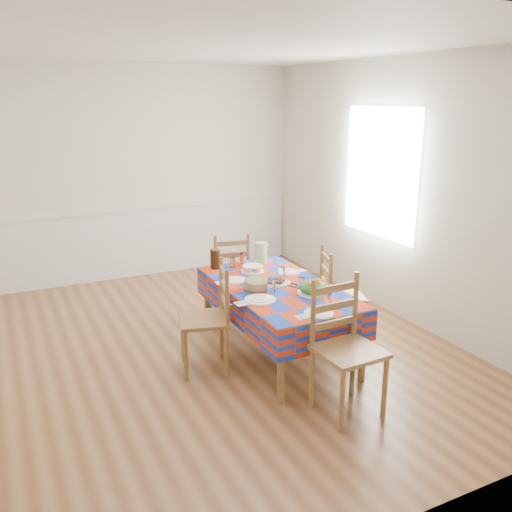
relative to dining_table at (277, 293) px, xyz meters
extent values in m
cube|color=brown|center=(-0.63, 0.35, -0.61)|extent=(4.50, 5.00, 0.04)
cube|color=white|center=(-0.63, 0.35, 2.13)|extent=(4.50, 5.00, 0.04)
cube|color=beige|center=(-0.63, 2.87, 0.76)|extent=(4.50, 0.04, 2.70)
cube|color=beige|center=(-0.63, -2.17, 0.76)|extent=(4.50, 0.04, 2.70)
cube|color=beige|center=(1.64, 0.35, 0.76)|extent=(0.04, 5.00, 2.70)
cube|color=silver|center=(-0.63, 2.82, 0.31)|extent=(4.41, 0.06, 0.04)
cube|color=silver|center=(-0.63, 2.84, -0.14)|extent=(4.41, 0.03, 0.90)
plane|color=white|center=(1.60, 0.65, 0.91)|extent=(0.00, 1.40, 1.40)
cylinder|color=brown|center=(-0.38, -0.78, -0.28)|extent=(0.06, 0.06, 0.61)
cylinder|color=brown|center=(0.38, -0.78, -0.28)|extent=(0.06, 0.06, 0.61)
cylinder|color=brown|center=(-0.38, 0.78, -0.28)|extent=(0.06, 0.06, 0.61)
cylinder|color=brown|center=(0.38, 0.78, -0.28)|extent=(0.06, 0.06, 0.61)
cube|color=brown|center=(0.00, 0.00, 0.04)|extent=(0.87, 1.65, 0.04)
cube|color=#B1280F|center=(0.00, 0.00, 0.07)|extent=(0.91, 1.69, 0.01)
cube|color=#B1280F|center=(-0.45, 0.00, -0.07)|extent=(0.01, 1.69, 0.26)
cube|color=#B1280F|center=(0.45, 0.00, -0.07)|extent=(0.01, 1.69, 0.26)
cube|color=#B1280F|center=(0.00, -0.84, -0.07)|extent=(0.91, 0.01, 0.26)
cube|color=#B1280F|center=(0.00, 0.84, -0.07)|extent=(0.91, 0.01, 0.26)
cylinder|color=white|center=(-0.03, -0.72, 0.08)|extent=(0.23, 0.23, 0.01)
cylinder|color=white|center=(-0.03, -0.72, 0.09)|extent=(0.16, 0.16, 0.01)
cylinder|color=white|center=(0.12, -0.62, 0.13)|extent=(0.07, 0.07, 0.11)
cube|color=white|center=(-0.18, -0.72, 0.07)|extent=(0.09, 0.09, 0.01)
cube|color=silver|center=(-0.20, -0.72, 0.08)|extent=(0.01, 0.15, 0.00)
cube|color=silver|center=(-0.16, -0.72, 0.08)|extent=(0.01, 0.17, 0.00)
cylinder|color=white|center=(-0.31, -0.26, 0.08)|extent=(0.26, 0.26, 0.01)
cylinder|color=white|center=(-0.31, -0.26, 0.09)|extent=(0.18, 0.18, 0.01)
cylinder|color=white|center=(-0.14, -0.15, 0.13)|extent=(0.07, 0.07, 0.13)
cube|color=white|center=(-0.48, -0.26, 0.07)|extent=(0.10, 0.10, 0.01)
cube|color=silver|center=(-0.50, -0.26, 0.08)|extent=(0.17, 0.01, 0.00)
cube|color=silver|center=(-0.46, -0.26, 0.08)|extent=(0.19, 0.01, 0.00)
cylinder|color=white|center=(-0.29, 0.29, 0.08)|extent=(0.22, 0.22, 0.01)
cylinder|color=white|center=(-0.29, 0.29, 0.09)|extent=(0.15, 0.15, 0.00)
cylinder|color=white|center=(-0.15, 0.20, 0.12)|extent=(0.06, 0.06, 0.11)
cube|color=white|center=(-0.43, 0.29, 0.07)|extent=(0.08, 0.08, 0.00)
cube|color=silver|center=(-0.45, 0.29, 0.08)|extent=(0.14, 0.01, 0.00)
cube|color=silver|center=(-0.42, 0.29, 0.08)|extent=(0.16, 0.01, 0.00)
cylinder|color=white|center=(0.29, -0.27, 0.08)|extent=(0.23, 0.23, 0.01)
cylinder|color=white|center=(0.29, -0.27, 0.09)|extent=(0.16, 0.16, 0.01)
cylinder|color=white|center=(0.15, -0.17, 0.13)|extent=(0.06, 0.06, 0.11)
cube|color=white|center=(0.44, -0.27, 0.07)|extent=(0.08, 0.08, 0.01)
cube|color=silver|center=(0.42, -0.27, 0.08)|extent=(0.14, 0.01, 0.00)
cube|color=silver|center=(0.45, -0.27, 0.08)|extent=(0.17, 0.01, 0.00)
cylinder|color=white|center=(0.28, 0.29, 0.08)|extent=(0.21, 0.21, 0.01)
cylinder|color=white|center=(0.28, 0.29, 0.08)|extent=(0.15, 0.15, 0.00)
cylinder|color=white|center=(0.15, 0.19, 0.12)|extent=(0.06, 0.06, 0.10)
cube|color=white|center=(0.42, 0.29, 0.07)|extent=(0.08, 0.08, 0.00)
cube|color=silver|center=(0.41, 0.29, 0.08)|extent=(0.13, 0.01, 0.00)
cube|color=silver|center=(0.44, 0.29, 0.08)|extent=(0.16, 0.01, 0.00)
ellipsoid|color=white|center=(0.02, 0.04, 0.08)|extent=(0.26, 0.19, 0.01)
ellipsoid|color=black|center=(0.06, 0.04, 0.10)|extent=(0.07, 0.06, 0.04)
ellipsoid|color=black|center=(0.03, 0.07, 0.10)|extent=(0.07, 0.06, 0.04)
ellipsoid|color=black|center=(-0.02, 0.06, 0.10)|extent=(0.07, 0.06, 0.04)
ellipsoid|color=black|center=(-0.02, 0.02, 0.10)|extent=(0.07, 0.06, 0.04)
ellipsoid|color=black|center=(0.02, 0.00, 0.10)|extent=(0.07, 0.06, 0.04)
cylinder|color=white|center=(0.19, -0.31, 0.08)|extent=(0.28, 0.28, 0.01)
ellipsoid|color=#134D16|center=(0.19, -0.31, 0.12)|extent=(0.25, 0.25, 0.11)
cube|color=orange|center=(0.13, -0.33, 0.18)|extent=(0.03, 0.02, 0.01)
cube|color=orange|center=(0.17, -0.28, 0.18)|extent=(0.04, 0.04, 0.01)
cube|color=orange|center=(0.21, -0.33, 0.18)|extent=(0.03, 0.04, 0.01)
cube|color=orange|center=(0.24, -0.28, 0.18)|extent=(0.04, 0.04, 0.01)
cylinder|color=white|center=(-0.20, 0.00, 0.11)|extent=(0.24, 0.24, 0.09)
cylinder|color=tan|center=(-0.20, 0.00, 0.11)|extent=(0.22, 0.22, 0.07)
cylinder|color=white|center=(-0.02, 0.47, 0.08)|extent=(0.23, 0.23, 0.01)
cylinder|color=#E1D089|center=(-0.02, 0.47, 0.11)|extent=(0.19, 0.19, 0.05)
cube|color=black|center=(0.12, -0.12, 0.07)|extent=(0.11, 0.26, 0.01)
cube|color=black|center=(0.17, -0.10, 0.07)|extent=(0.05, 0.27, 0.01)
cylinder|color=white|center=(-0.13, 0.70, 0.12)|extent=(0.06, 0.06, 0.10)
cylinder|color=#306E24|center=(-0.15, 0.70, 0.16)|extent=(0.00, 0.00, 0.14)
ellipsoid|color=orange|center=(-0.17, 0.70, 0.22)|extent=(0.04, 0.04, 0.02)
cylinder|color=#306E24|center=(-0.12, 0.71, 0.16)|extent=(0.00, 0.00, 0.14)
ellipsoid|color=orange|center=(-0.10, 0.72, 0.24)|extent=(0.04, 0.04, 0.02)
cylinder|color=#306E24|center=(-0.13, 0.69, 0.16)|extent=(0.00, 0.00, 0.14)
ellipsoid|color=orange|center=(-0.13, 0.67, 0.25)|extent=(0.04, 0.04, 0.02)
cylinder|color=red|center=(-0.03, 0.70, 0.14)|extent=(0.03, 0.03, 0.14)
cylinder|color=#9FC48A|center=(0.17, 0.68, 0.18)|extent=(0.13, 0.13, 0.22)
cylinder|color=black|center=(-0.31, 0.73, 0.17)|extent=(0.10, 0.10, 0.20)
cube|color=white|center=(-0.01, -0.84, 0.08)|extent=(0.07, 0.02, 0.02)
cylinder|color=brown|center=(-0.19, -1.30, -0.35)|extent=(0.04, 0.04, 0.49)
cylinder|color=brown|center=(0.20, -1.28, -0.35)|extent=(0.04, 0.04, 0.49)
cylinder|color=brown|center=(-0.20, -0.93, -0.35)|extent=(0.04, 0.04, 0.49)
cylinder|color=brown|center=(0.19, -0.91, -0.35)|extent=(0.04, 0.04, 0.49)
cube|color=brown|center=(0.00, -1.11, -0.09)|extent=(0.48, 0.46, 0.03)
cylinder|color=brown|center=(-0.20, -0.92, 0.17)|extent=(0.04, 0.04, 0.54)
cylinder|color=brown|center=(0.19, -0.90, 0.17)|extent=(0.04, 0.04, 0.54)
cube|color=brown|center=(-0.01, -0.91, 0.06)|extent=(0.39, 0.04, 0.05)
cube|color=brown|center=(-0.01, -0.91, 0.20)|extent=(0.39, 0.04, 0.05)
cube|color=brown|center=(-0.01, -0.91, 0.34)|extent=(0.39, 0.04, 0.05)
cylinder|color=brown|center=(0.20, 1.23, -0.37)|extent=(0.03, 0.03, 0.44)
cylinder|color=brown|center=(-0.14, 1.30, -0.37)|extent=(0.03, 0.03, 0.44)
cylinder|color=brown|center=(0.14, 0.91, -0.37)|extent=(0.03, 0.03, 0.44)
cylinder|color=brown|center=(-0.20, 0.98, -0.37)|extent=(0.03, 0.03, 0.44)
cube|color=brown|center=(0.00, 1.11, -0.14)|extent=(0.48, 0.46, 0.03)
cylinder|color=brown|center=(0.14, 0.90, 0.09)|extent=(0.03, 0.03, 0.49)
cylinder|color=brown|center=(-0.21, 0.97, 0.09)|extent=(0.03, 0.03, 0.49)
cube|color=brown|center=(-0.03, 0.93, -0.01)|extent=(0.35, 0.09, 0.05)
cube|color=brown|center=(-0.03, 0.93, 0.12)|extent=(0.35, 0.09, 0.05)
cube|color=brown|center=(-0.03, 0.93, 0.25)|extent=(0.35, 0.09, 0.05)
cylinder|color=brown|center=(-0.83, 0.22, -0.36)|extent=(0.04, 0.04, 0.45)
cylinder|color=brown|center=(-0.93, -0.13, -0.36)|extent=(0.04, 0.04, 0.45)
cylinder|color=brown|center=(-0.50, 0.13, -0.36)|extent=(0.04, 0.04, 0.45)
cylinder|color=brown|center=(-0.60, -0.22, -0.36)|extent=(0.04, 0.04, 0.45)
cube|color=brown|center=(-0.71, 0.00, -0.12)|extent=(0.50, 0.52, 0.03)
cylinder|color=brown|center=(-0.49, 0.13, 0.12)|extent=(0.04, 0.04, 0.50)
cylinder|color=brown|center=(-0.59, -0.22, 0.12)|extent=(0.04, 0.04, 0.50)
cube|color=brown|center=(-0.54, -0.05, 0.02)|extent=(0.12, 0.36, 0.05)
cube|color=brown|center=(-0.54, -0.05, 0.15)|extent=(0.12, 0.36, 0.05)
cube|color=brown|center=(-0.54, -0.05, 0.28)|extent=(0.12, 0.36, 0.05)
cylinder|color=brown|center=(0.81, -0.22, -0.37)|extent=(0.03, 0.03, 0.43)
cylinder|color=brown|center=(0.93, 0.11, -0.37)|extent=(0.03, 0.03, 0.43)
cylinder|color=brown|center=(0.50, -0.11, -0.37)|extent=(0.03, 0.03, 0.43)
cylinder|color=brown|center=(0.62, 0.22, -0.37)|extent=(0.03, 0.03, 0.43)
cube|color=brown|center=(0.71, 0.00, -0.14)|extent=(0.50, 0.51, 0.03)
cylinder|color=brown|center=(0.49, -0.11, 0.09)|extent=(0.03, 0.03, 0.48)
cylinder|color=brown|center=(0.61, 0.22, 0.09)|extent=(0.03, 0.03, 0.48)
cube|color=brown|center=(0.55, 0.06, -0.01)|extent=(0.13, 0.33, 0.05)
cube|color=brown|center=(0.55, 0.06, 0.12)|extent=(0.13, 0.33, 0.05)
cube|color=brown|center=(0.55, 0.06, 0.24)|extent=(0.13, 0.33, 0.05)
camera|label=1|loc=(-2.20, -4.03, 1.69)|focal=38.00mm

